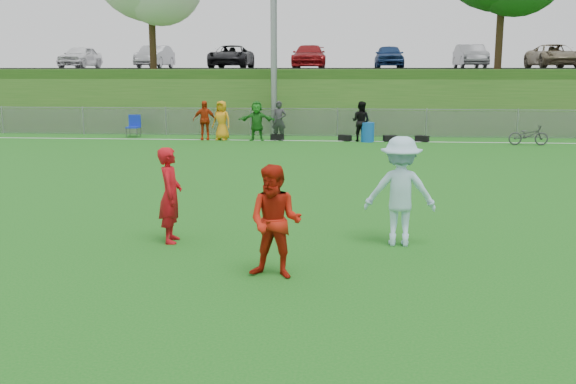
# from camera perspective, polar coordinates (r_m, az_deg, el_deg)

# --- Properties ---
(ground) EXTENTS (120.00, 120.00, 0.00)m
(ground) POSITION_cam_1_polar(r_m,az_deg,el_deg) (9.89, 2.70, -6.97)
(ground) COLOR #135E15
(ground) RESTS_ON ground
(sideline_far) EXTENTS (60.00, 0.10, 0.01)m
(sideline_far) POSITION_cam_1_polar(r_m,az_deg,el_deg) (27.57, 4.34, 4.54)
(sideline_far) COLOR white
(sideline_far) RESTS_ON ground
(fence) EXTENTS (58.00, 0.06, 1.30)m
(fence) POSITION_cam_1_polar(r_m,az_deg,el_deg) (29.50, 4.42, 6.21)
(fence) COLOR gray
(fence) RESTS_ON ground
(berm) EXTENTS (120.00, 18.00, 3.00)m
(berm) POSITION_cam_1_polar(r_m,az_deg,el_deg) (40.44, 4.66, 8.67)
(berm) COLOR #215117
(berm) RESTS_ON ground
(parking_lot) EXTENTS (120.00, 12.00, 0.10)m
(parking_lot) POSITION_cam_1_polar(r_m,az_deg,el_deg) (42.41, 4.72, 10.86)
(parking_lot) COLOR black
(parking_lot) RESTS_ON berm
(car_row) EXTENTS (32.04, 5.18, 1.44)m
(car_row) POSITION_cam_1_polar(r_m,az_deg,el_deg) (41.44, 3.07, 11.95)
(car_row) COLOR white
(car_row) RESTS_ON parking_lot
(spectator_row) EXTENTS (7.78, 0.93, 1.69)m
(spectator_row) POSITION_cam_1_polar(r_m,az_deg,el_deg) (27.70, -1.97, 6.35)
(spectator_row) COLOR #B52E0C
(spectator_row) RESTS_ON ground
(gear_bags) EXTENTS (6.78, 0.58, 0.26)m
(gear_bags) POSITION_cam_1_polar(r_m,az_deg,el_deg) (27.66, 6.25, 4.79)
(gear_bags) COLOR black
(gear_bags) RESTS_ON ground
(player_red_left) EXTENTS (0.48, 0.66, 1.69)m
(player_red_left) POSITION_cam_1_polar(r_m,az_deg,el_deg) (11.46, -10.42, -0.28)
(player_red_left) COLOR #B30C14
(player_red_left) RESTS_ON ground
(player_red_center) EXTENTS (0.92, 0.78, 1.68)m
(player_red_center) POSITION_cam_1_polar(r_m,az_deg,el_deg) (9.35, -1.13, -2.67)
(player_red_center) COLOR #B51B0C
(player_red_center) RESTS_ON ground
(player_blue) EXTENTS (1.25, 0.74, 1.90)m
(player_blue) POSITION_cam_1_polar(r_m,az_deg,el_deg) (11.24, 9.95, 0.06)
(player_blue) COLOR #A8D4EA
(player_blue) RESTS_ON ground
(recycling_bin) EXTENTS (0.58, 0.58, 0.82)m
(recycling_bin) POSITION_cam_1_polar(r_m,az_deg,el_deg) (27.37, 7.09, 5.30)
(recycling_bin) COLOR #1053B1
(recycling_bin) RESTS_ON ground
(camp_chair) EXTENTS (0.56, 0.57, 1.00)m
(camp_chair) POSITION_cam_1_polar(r_m,az_deg,el_deg) (29.93, -13.57, 5.33)
(camp_chair) COLOR #1027B1
(camp_chair) RESTS_ON ground
(bicycle) EXTENTS (1.56, 0.57, 0.81)m
(bicycle) POSITION_cam_1_polar(r_m,az_deg,el_deg) (27.73, 20.59, 4.75)
(bicycle) COLOR #2F2F32
(bicycle) RESTS_ON ground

